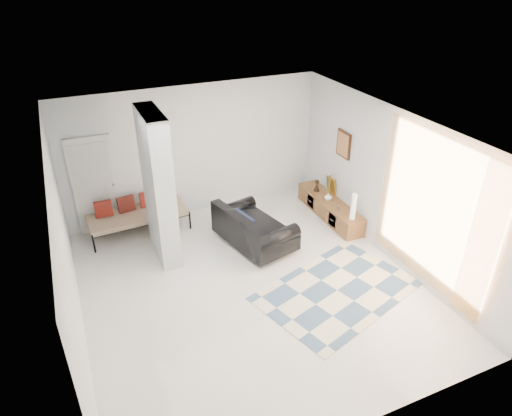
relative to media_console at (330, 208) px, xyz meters
name	(u,v)px	position (x,y,z in m)	size (l,w,h in m)	color
floor	(251,286)	(-2.52, -1.52, -0.20)	(6.00, 6.00, 0.00)	beige
ceiling	(250,133)	(-2.52, -1.52, 2.60)	(6.00, 6.00, 0.00)	white
wall_back	(195,151)	(-2.52, 1.48, 1.20)	(6.00, 6.00, 0.00)	silver
wall_front	(361,347)	(-2.52, -4.52, 1.20)	(6.00, 6.00, 0.00)	silver
wall_left	(67,257)	(-5.27, -1.52, 1.20)	(6.00, 6.00, 0.00)	silver
wall_right	(391,185)	(0.23, -1.52, 1.20)	(6.00, 6.00, 0.00)	silver
partition_column	(158,188)	(-3.62, 0.08, 1.20)	(0.35, 1.20, 2.80)	#B5BBBD
hallway_door	(95,186)	(-4.62, 1.44, 0.82)	(0.85, 0.06, 2.04)	silver
curtain	(433,213)	(0.15, -2.67, 1.25)	(2.55, 2.55, 0.00)	#EF9E3F
wall_art	(344,144)	(0.20, 0.00, 1.45)	(0.04, 0.45, 0.55)	#3D2010
media_console	(330,208)	(0.00, 0.00, 0.00)	(0.45, 2.04, 0.80)	brown
loveseat	(252,229)	(-1.98, -0.33, 0.15)	(1.33, 1.83, 0.76)	silver
daybed	(136,213)	(-3.95, 1.10, 0.21)	(2.02, 0.95, 0.77)	black
area_rug	(337,291)	(-1.22, -2.23, -0.20)	(2.63, 1.75, 0.01)	beige
cylinder_lamp	(353,207)	(-0.02, -0.85, 0.47)	(0.10, 0.10, 0.55)	silver
bronze_figurine	(317,185)	(-0.05, 0.51, 0.33)	(0.13, 0.13, 0.27)	black
vase	(328,197)	(-0.05, 0.02, 0.28)	(0.17, 0.17, 0.17)	white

